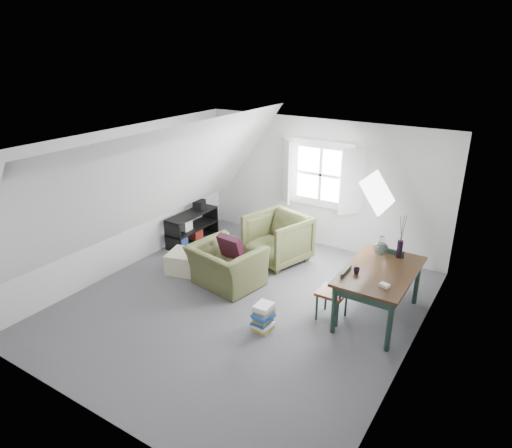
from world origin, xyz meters
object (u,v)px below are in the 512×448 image
Objects in this scene: media_shelf at (191,229)px; magazine_stack at (263,317)px; armchair_near at (227,285)px; dining_table at (380,276)px; dining_chair_near at (335,292)px; armchair_far at (277,261)px; ottoman at (185,262)px; dining_chair_far at (392,270)px.

media_shelf is 3.08× the size of magazine_stack.
dining_table is at bearing -160.32° from armchair_near.
armchair_near is at bearing -171.51° from dining_table.
dining_table is 0.68m from dining_chair_near.
dining_table is (2.17, -0.84, 0.68)m from armchair_far.
dining_table reaches higher than media_shelf.
armchair_far is 0.82× the size of media_shelf.
armchair_far reaches higher than ottoman.
ottoman is 3.42m from dining_table.
armchair_near is at bearing 147.30° from magazine_stack.
armchair_near is 2.78× the size of magazine_stack.
armchair_far is at bearing -91.68° from armchair_near.
armchair_near is 1.43m from magazine_stack.
dining_chair_far is at bearing 56.59° from magazine_stack.
armchair_far is 2.22m from magazine_stack.
armchair_far is at bearing 158.05° from dining_table.
dining_chair_far reaches higher than armchair_near.
media_shelf is at bearing -87.55° from dining_chair_near.
armchair_near is 2.71m from dining_chair_far.
armchair_far is 1.83× the size of ottoman.
armchair_near is 1.23× the size of dining_chair_far.
media_shelf is at bearing 147.17° from magazine_stack.
ottoman is 1.38× the size of magazine_stack.
dining_chair_far is (-0.01, 0.71, -0.22)m from dining_table.
media_shelf is at bearing 10.86° from dining_chair_far.
magazine_stack is (2.12, -0.78, 0.02)m from ottoman.
dining_table is (3.36, 0.38, 0.50)m from ottoman.
media_shelf reaches higher than armchair_far.
armchair_near is 0.90× the size of media_shelf.
dining_chair_far reaches higher than dining_table.
ottoman is at bearing 28.25° from dining_chair_far.
armchair_far is at bearing 114.84° from magazine_stack.
dining_chair_near is 1.10m from magazine_stack.
media_shelf is (-4.08, 0.66, -0.40)m from dining_table.
ottoman is at bearing 9.49° from armchair_near.
dining_chair_near is at bearing -19.13° from armchair_far.
dining_table is at bearing 43.08° from magazine_stack.
ottoman is at bearing -174.27° from dining_table.
ottoman is 2.26m from magazine_stack.
dining_chair_far is at bearing -145.07° from armchair_near.
armchair_near is 1.97m from dining_chair_near.
magazine_stack reaches higher than armchair_near.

